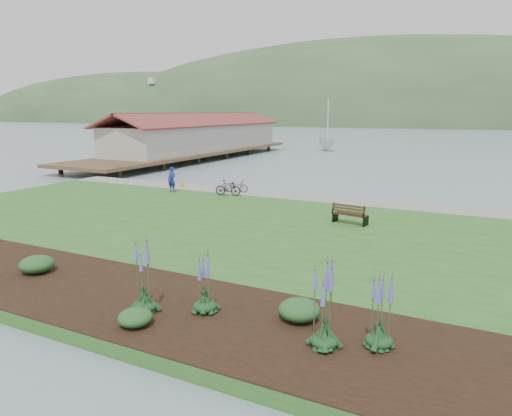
{
  "coord_description": "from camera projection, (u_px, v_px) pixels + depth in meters",
  "views": [
    {
      "loc": [
        10.91,
        -19.09,
        5.61
      ],
      "look_at": [
        1.91,
        -1.0,
        1.3
      ],
      "focal_mm": 32.0,
      "sensor_mm": 36.0,
      "label": 1
    }
  ],
  "objects": [
    {
      "name": "pier_pavilion",
      "position": [
        199.0,
        136.0,
        54.9
      ],
      "size": [
        8.0,
        36.0,
        5.4
      ],
      "color": "#4C3826",
      "rests_on": "ground"
    },
    {
      "name": "person",
      "position": [
        172.0,
        178.0,
        29.65
      ],
      "size": [
        0.73,
        0.52,
        1.93
      ],
      "primitive_type": "imported",
      "rotation": [
        0.0,
        0.0,
        -0.05
      ],
      "color": "navy",
      "rests_on": "lawn"
    },
    {
      "name": "garden_bed",
      "position": [
        150.0,
        302.0,
        12.66
      ],
      "size": [
        24.0,
        4.4,
        0.04
      ],
      "primitive_type": "cube",
      "color": "black",
      "rests_on": "lawn"
    },
    {
      "name": "echium_0",
      "position": [
        143.0,
        279.0,
        11.79
      ],
      "size": [
        0.62,
        0.62,
        2.25
      ],
      "color": "#14391B",
      "rests_on": "garden_bed"
    },
    {
      "name": "bicycle_a",
      "position": [
        236.0,
        186.0,
        29.68
      ],
      "size": [
        0.95,
        1.66,
        0.82
      ],
      "primitive_type": "imported",
      "rotation": [
        0.0,
        0.0,
        1.84
      ],
      "color": "black",
      "rests_on": "lawn"
    },
    {
      "name": "echium_3",
      "position": [
        381.0,
        311.0,
        10.02
      ],
      "size": [
        0.62,
        0.62,
        2.1
      ],
      "color": "#14391B",
      "rests_on": "garden_bed"
    },
    {
      "name": "lawn",
      "position": [
        209.0,
        232.0,
        20.84
      ],
      "size": [
        34.0,
        20.0,
        0.4
      ],
      "primitive_type": "cube",
      "color": "#295E21",
      "rests_on": "ground"
    },
    {
      "name": "bicycle_b",
      "position": [
        228.0,
        188.0,
        28.53
      ],
      "size": [
        0.81,
        1.69,
        0.98
      ],
      "primitive_type": "imported",
      "rotation": [
        0.0,
        0.0,
        1.78
      ],
      "color": "black",
      "rests_on": "lawn"
    },
    {
      "name": "pannier",
      "position": [
        182.0,
        185.0,
        31.76
      ],
      "size": [
        0.27,
        0.34,
        0.31
      ],
      "primitive_type": "cube",
      "rotation": [
        0.0,
        0.0,
        0.34
      ],
      "color": "gold",
      "rests_on": "lawn"
    },
    {
      "name": "shoreline_path",
      "position": [
        285.0,
        195.0,
        28.59
      ],
      "size": [
        34.0,
        2.2,
        0.03
      ],
      "primitive_type": "cube",
      "color": "gray",
      "rests_on": "lawn"
    },
    {
      "name": "sailboat",
      "position": [
        327.0,
        151.0,
        65.57
      ],
      "size": [
        11.95,
        12.02,
        23.1
      ],
      "primitive_type": "imported",
      "rotation": [
        0.0,
        0.0,
        0.5
      ],
      "color": "silver",
      "rests_on": "ground"
    },
    {
      "name": "shrub_2",
      "position": [
        299.0,
        310.0,
        11.48
      ],
      "size": [
        1.06,
        1.06,
        0.53
      ],
      "primitive_type": "ellipsoid",
      "color": "#1E4C21",
      "rests_on": "garden_bed"
    },
    {
      "name": "shrub_0",
      "position": [
        37.0,
        264.0,
        14.87
      ],
      "size": [
        1.09,
        1.09,
        0.54
      ],
      "primitive_type": "ellipsoid",
      "color": "#1E4C21",
      "rests_on": "garden_bed"
    },
    {
      "name": "echium_1",
      "position": [
        204.0,
        288.0,
        11.85
      ],
      "size": [
        0.62,
        0.62,
        1.77
      ],
      "color": "#14391B",
      "rests_on": "garden_bed"
    },
    {
      "name": "park_bench",
      "position": [
        350.0,
        214.0,
        21.35
      ],
      "size": [
        1.69,
        0.92,
        1.0
      ],
      "rotation": [
        0.0,
        0.0,
        -0.17
      ],
      "color": "#312013",
      "rests_on": "lawn"
    },
    {
      "name": "echium_2",
      "position": [
        325.0,
        308.0,
        9.98
      ],
      "size": [
        0.62,
        0.62,
        2.18
      ],
      "color": "#14391B",
      "rests_on": "garden_bed"
    },
    {
      "name": "ground",
      "position": [
        231.0,
        226.0,
        22.64
      ],
      "size": [
        600.0,
        600.0,
        0.0
      ],
      "primitive_type": "plane",
      "color": "slate",
      "rests_on": "ground"
    },
    {
      "name": "shrub_1",
      "position": [
        135.0,
        317.0,
        11.18
      ],
      "size": [
        0.84,
        0.84,
        0.42
      ],
      "primitive_type": "ellipsoid",
      "color": "#1E4C21",
      "rests_on": "garden_bed"
    }
  ]
}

